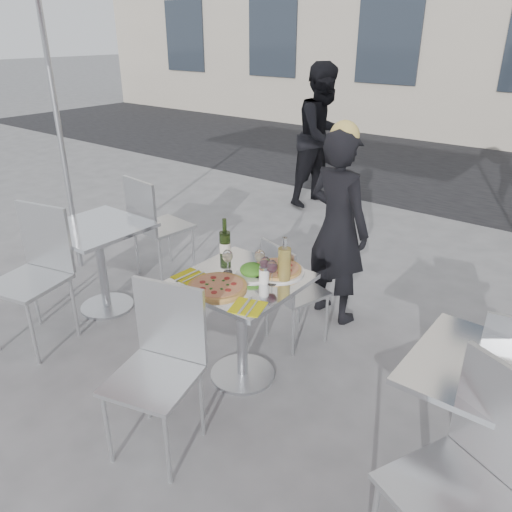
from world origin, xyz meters
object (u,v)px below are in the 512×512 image
Objects in this scene: chair_near at (161,356)px; side_table_left at (99,250)px; main_table at (242,307)px; napkin_left at (190,276)px; side_chair_lfar at (153,220)px; pizza_far at (278,270)px; wineglass_white_a at (228,257)px; wineglass_red_a at (265,264)px; side_chair_rnear at (476,468)px; pizza_near at (217,286)px; woman_diner at (338,228)px; sugar_shaker at (264,275)px; pedestrian_a at (323,136)px; wineglass_red_b at (272,267)px; side_table_right at (485,406)px; side_chair_lnear at (36,264)px; salad_plate at (252,271)px; carafe at (284,264)px; napkin_right at (248,307)px; wine_bottle at (225,244)px; chair_far at (288,286)px; wineglass_white_b at (260,257)px.

side_table_left is at bearing 139.42° from chair_near.
napkin_left is at bearing -146.35° from main_table.
pizza_far is (1.72, -0.45, 0.18)m from side_chair_lfar.
wineglass_white_a and wineglass_red_a have the same top height.
side_chair_rnear is 1.65m from pizza_near.
woman_diner reaches higher than sugar_shaker.
side_chair_rnear is 0.56× the size of pedestrian_a.
sugar_shaker is at bearing -156.48° from wineglass_red_b.
side_chair_lnear is (-2.99, -0.54, 0.07)m from side_table_right.
side_chair_rnear is 5.08× the size of napkin_left.
salad_plate is at bearing -173.29° from wineglass_red_a.
woman_diner reaches higher than side_chair_lfar.
carafe reaches higher than napkin_right.
side_table_right is 2.16× the size of pizza_far.
wineglass_red_a is (0.13, 0.08, 0.32)m from main_table.
wineglass_white_a is at bearing 127.06° from napkin_right.
wine_bottle is (-0.30, 0.08, 0.08)m from salad_plate.
wineglass_white_a is at bearing 92.00° from chair_far.
sugar_shaker reaches higher than chair_far.
main_table is 1.66m from side_chair_rnear.
pedestrian_a is 4.01m from pizza_near.
chair_far is 3.63× the size of napkin_right.
pedestrian_a is 3.93m from napkin_left.
side_chair_lfar is 1.84m from wineglass_red_a.
side_chair_rnear is at bearing -20.67° from wineglass_red_a.
side_table_left is at bearing -175.55° from carafe.
woman_diner reaches higher than chair_near.
wineglass_red_b reaches higher than pizza_far.
wineglass_white_b is 0.11m from wineglass_red_a.
side_table_right is 3.17m from side_chair_lfar.
wineglass_red_b is at bearing 2.10° from side_table_left.
side_chair_lfar is 1.46m from wine_bottle.
woman_diner reaches higher than wineglass_white_a.
chair_near is 0.62× the size of woman_diner.
pizza_far is (-1.46, 0.69, 0.16)m from side_chair_rnear.
chair_near is 6.04× the size of wineglass_red_a.
carafe is (0.22, -0.38, 0.38)m from chair_far.
chair_near is at bearing -89.21° from main_table.
napkin_right is at bearing 159.99° from side_chair_lfar.
chair_far is at bearing 53.64° from wine_bottle.
sugar_shaker is at bearing -61.31° from wineglass_red_a.
pizza_far is at bearing 179.31° from side_chair_rnear.
side_chair_lnear reaches higher than pizza_near.
side_chair_lfar is at bearing 98.35° from side_table_left.
side_table_right is 1.49m from salad_plate.
pizza_near is (-0.04, 0.51, 0.20)m from chair_near.
side_table_left is at bearing -164.18° from side_chair_rnear.
salad_plate is at bearing 177.47° from side_table_right.
pizza_near is at bearing 157.81° from side_chair_lfar.
wine_bottle is 1.87× the size of wineglass_red_a.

